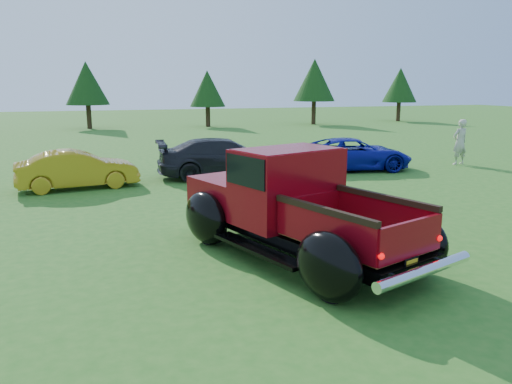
% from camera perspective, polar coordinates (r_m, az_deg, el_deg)
% --- Properties ---
extents(ground, '(120.00, 120.00, 0.00)m').
position_cam_1_polar(ground, '(10.26, -0.09, -6.40)').
color(ground, '#27611B').
rests_on(ground, ground).
extents(tree_mid_left, '(3.20, 3.20, 5.00)m').
position_cam_1_polar(tree_mid_left, '(40.23, -18.78, 11.68)').
color(tree_mid_left, '#332114').
rests_on(tree_mid_left, ground).
extents(tree_mid_right, '(2.82, 2.82, 4.40)m').
position_cam_1_polar(tree_mid_right, '(40.27, -5.58, 11.67)').
color(tree_mid_right, '#332114').
rests_on(tree_mid_right, ground).
extents(tree_east, '(3.46, 3.46, 5.40)m').
position_cam_1_polar(tree_east, '(42.74, 6.69, 12.58)').
color(tree_east, '#332114').
rests_on(tree_east, ground).
extents(tree_far_east, '(3.07, 3.07, 4.80)m').
position_cam_1_polar(tree_far_east, '(48.08, 16.13, 11.65)').
color(tree_far_east, '#332114').
rests_on(tree_far_east, ground).
extents(pickup_truck, '(3.99, 5.94, 2.07)m').
position_cam_1_polar(pickup_truck, '(9.82, 3.49, -1.31)').
color(pickup_truck, black).
rests_on(pickup_truck, ground).
extents(show_car_yellow, '(3.86, 1.73, 1.23)m').
position_cam_1_polar(show_car_yellow, '(16.95, -19.72, 2.44)').
color(show_car_yellow, '#AD8417').
rests_on(show_car_yellow, ground).
extents(show_car_grey, '(4.92, 2.28, 1.39)m').
position_cam_1_polar(show_car_grey, '(18.05, -3.64, 3.94)').
color(show_car_grey, black).
rests_on(show_car_grey, ground).
extents(show_car_blue, '(4.80, 2.87, 1.25)m').
position_cam_1_polar(show_car_blue, '(19.88, 11.04, 4.29)').
color(show_car_blue, '#0C128C').
rests_on(show_car_blue, ground).
extents(spectator, '(0.72, 0.51, 1.89)m').
position_cam_1_polar(spectator, '(22.43, 22.27, 5.30)').
color(spectator, '#B0AD98').
rests_on(spectator, ground).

